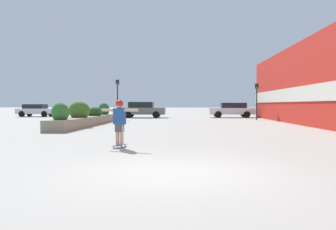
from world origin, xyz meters
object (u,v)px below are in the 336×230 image
object	(u,v)px
car_rightmost	(143,109)
skateboarder	(120,118)
traffic_light_left	(117,93)
traffic_light_right	(257,95)
car_center_left	(232,110)
skateboard	(120,146)
car_leftmost	(36,110)

from	to	relation	value
car_rightmost	skateboarder	bearing A→B (deg)	5.61
skateboarder	traffic_light_left	world-z (taller)	traffic_light_left
skateboarder	traffic_light_left	xyz separation A→B (m)	(-4.14, 19.68, 1.53)
traffic_light_left	traffic_light_right	world-z (taller)	traffic_light_left
car_center_left	traffic_light_right	world-z (taller)	traffic_light_right
skateboard	car_leftmost	size ratio (longest dim) A/B	0.16
car_leftmost	traffic_light_right	world-z (taller)	traffic_light_right
skateboard	car_rightmost	size ratio (longest dim) A/B	0.14
traffic_light_right	skateboarder	bearing A→B (deg)	-113.72
traffic_light_left	car_rightmost	bearing A→B (deg)	68.02
skateboarder	car_leftmost	bearing A→B (deg)	141.05
skateboard	traffic_light_right	bearing A→B (deg)	87.79
skateboarder	skateboard	bearing A→B (deg)	-50.05
skateboard	car_center_left	world-z (taller)	car_center_left
skateboarder	traffic_light_right	size ratio (longest dim) A/B	0.44
skateboarder	car_center_left	xyz separation A→B (m)	(7.13, 24.94, -0.13)
skateboarder	traffic_light_left	bearing A→B (deg)	123.38
skateboarder	traffic_light_right	world-z (taller)	traffic_light_right
car_rightmost	traffic_light_right	bearing A→B (deg)	67.34
car_center_left	traffic_light_right	xyz separation A→B (m)	(1.44, -5.43, 1.41)
skateboard	car_leftmost	xyz separation A→B (m)	(-14.96, 26.40, 0.70)
traffic_light_left	car_leftmost	bearing A→B (deg)	148.19
car_leftmost	traffic_light_right	size ratio (longest dim) A/B	1.28
traffic_light_left	skateboard	bearing A→B (deg)	-78.14
car_center_left	traffic_light_left	world-z (taller)	traffic_light_left
car_center_left	skateboarder	bearing A→B (deg)	164.05
car_leftmost	traffic_light_left	size ratio (longest dim) A/B	1.13
car_leftmost	car_rightmost	xyz separation A→B (m)	(12.59, -2.32, 0.11)
traffic_light_left	traffic_light_right	xyz separation A→B (m)	(12.71, -0.18, -0.25)
car_leftmost	car_rightmost	bearing A→B (deg)	79.54
skateboard	skateboarder	xyz separation A→B (m)	(-0.00, 0.00, 0.90)
car_leftmost	traffic_light_left	bearing A→B (deg)	58.19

